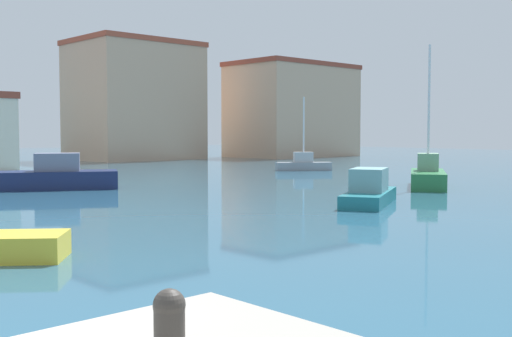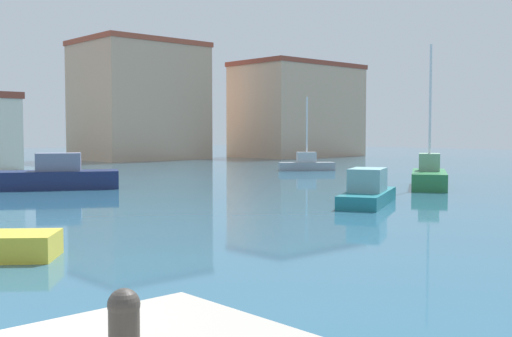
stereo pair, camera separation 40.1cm
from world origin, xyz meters
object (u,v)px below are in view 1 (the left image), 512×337
motorboat_teal_distant_east (369,191)px  sailboat_grey_center_channel (304,164)px  motorboat_navy_behind_lamppost (55,177)px  sailboat_green_mid_harbor (428,176)px  mooring_bollard (169,322)px

motorboat_teal_distant_east → sailboat_grey_center_channel: size_ratio=0.94×
motorboat_navy_behind_lamppost → sailboat_grey_center_channel: bearing=5.2°
sailboat_green_mid_harbor → sailboat_grey_center_channel: (5.78, 13.84, -0.08)m
mooring_bollard → motorboat_teal_distant_east: (17.36, 11.12, -0.91)m
motorboat_navy_behind_lamppost → motorboat_teal_distant_east: motorboat_navy_behind_lamppost is taller
mooring_bollard → sailboat_green_mid_harbor: (25.61, 13.61, -0.84)m
mooring_bollard → sailboat_grey_center_channel: 41.71m
motorboat_teal_distant_east → sailboat_green_mid_harbor: bearing=16.8°
mooring_bollard → motorboat_teal_distant_east: size_ratio=0.11×
sailboat_grey_center_channel → sailboat_green_mid_harbor: bearing=-112.6°
motorboat_teal_distant_east → mooring_bollard: bearing=-147.4°
sailboat_green_mid_harbor → motorboat_teal_distant_east: bearing=-163.2°
mooring_bollard → sailboat_green_mid_harbor: size_ratio=0.08×
motorboat_navy_behind_lamppost → motorboat_teal_distant_east: bearing=-67.5°
mooring_bollard → sailboat_green_mid_harbor: 29.01m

